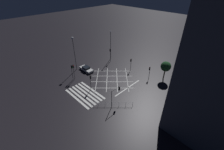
{
  "coord_description": "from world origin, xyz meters",
  "views": [
    {
      "loc": [
        23.6,
        -23.52,
        22.71
      ],
      "look_at": [
        0.0,
        0.0,
        1.22
      ],
      "focal_mm": 24.0,
      "sensor_mm": 36.0,
      "label": 1
    }
  ],
  "objects_px": {
    "traffic_light_median_north": "(131,62)",
    "street_lamp_east": "(73,45)",
    "traffic_light_sw_main": "(74,69)",
    "traffic_light_ne_main": "(150,70)",
    "traffic_light_median_south": "(90,79)",
    "traffic_light_sw_cross": "(72,69)",
    "waiting_car": "(86,69)",
    "street_tree_near": "(166,67)",
    "traffic_light_nw_cross": "(110,52)",
    "traffic_light_se_cross": "(116,93)",
    "street_lamp_west": "(111,42)"
  },
  "relations": [
    {
      "from": "traffic_light_ne_main",
      "to": "street_lamp_east",
      "type": "height_order",
      "value": "street_lamp_east"
    },
    {
      "from": "traffic_light_sw_cross",
      "to": "street_lamp_east",
      "type": "relative_size",
      "value": 0.44
    },
    {
      "from": "street_lamp_east",
      "to": "waiting_car",
      "type": "distance_m",
      "value": 7.55
    },
    {
      "from": "traffic_light_sw_main",
      "to": "street_tree_near",
      "type": "relative_size",
      "value": 0.87
    },
    {
      "from": "traffic_light_ne_main",
      "to": "street_tree_near",
      "type": "bearing_deg",
      "value": -141.43
    },
    {
      "from": "traffic_light_se_cross",
      "to": "traffic_light_median_south",
      "type": "height_order",
      "value": "traffic_light_se_cross"
    },
    {
      "from": "traffic_light_median_north",
      "to": "street_lamp_east",
      "type": "height_order",
      "value": "street_lamp_east"
    },
    {
      "from": "street_lamp_east",
      "to": "traffic_light_nw_cross",
      "type": "bearing_deg",
      "value": 71.97
    },
    {
      "from": "traffic_light_nw_cross",
      "to": "traffic_light_se_cross",
      "type": "height_order",
      "value": "traffic_light_nw_cross"
    },
    {
      "from": "traffic_light_median_south",
      "to": "traffic_light_nw_cross",
      "type": "bearing_deg",
      "value": 28.2
    },
    {
      "from": "traffic_light_se_cross",
      "to": "street_lamp_west",
      "type": "distance_m",
      "value": 21.93
    },
    {
      "from": "waiting_car",
      "to": "traffic_light_sw_cross",
      "type": "bearing_deg",
      "value": -76.71
    },
    {
      "from": "traffic_light_median_south",
      "to": "waiting_car",
      "type": "distance_m",
      "value": 9.41
    },
    {
      "from": "traffic_light_sw_cross",
      "to": "traffic_light_ne_main",
      "type": "relative_size",
      "value": 1.27
    },
    {
      "from": "street_lamp_west",
      "to": "traffic_light_ne_main",
      "type": "bearing_deg",
      "value": -3.03
    },
    {
      "from": "traffic_light_sw_main",
      "to": "traffic_light_ne_main",
      "type": "bearing_deg",
      "value": 47.23
    },
    {
      "from": "traffic_light_sw_cross",
      "to": "street_lamp_west",
      "type": "relative_size",
      "value": 0.46
    },
    {
      "from": "traffic_light_ne_main",
      "to": "traffic_light_sw_main",
      "type": "relative_size",
      "value": 0.77
    },
    {
      "from": "waiting_car",
      "to": "street_lamp_east",
      "type": "bearing_deg",
      "value": -150.86
    },
    {
      "from": "traffic_light_nw_cross",
      "to": "traffic_light_sw_cross",
      "type": "bearing_deg",
      "value": 2.13
    },
    {
      "from": "traffic_light_sw_main",
      "to": "street_lamp_west",
      "type": "relative_size",
      "value": 0.47
    },
    {
      "from": "traffic_light_se_cross",
      "to": "traffic_light_median_north",
      "type": "height_order",
      "value": "traffic_light_se_cross"
    },
    {
      "from": "traffic_light_median_north",
      "to": "waiting_car",
      "type": "height_order",
      "value": "traffic_light_median_north"
    },
    {
      "from": "street_tree_near",
      "to": "traffic_light_sw_cross",
      "type": "bearing_deg",
      "value": -134.2
    },
    {
      "from": "traffic_light_nw_cross",
      "to": "traffic_light_sw_main",
      "type": "relative_size",
      "value": 0.99
    },
    {
      "from": "traffic_light_median_north",
      "to": "street_tree_near",
      "type": "distance_m",
      "value": 9.61
    },
    {
      "from": "traffic_light_median_north",
      "to": "waiting_car",
      "type": "relative_size",
      "value": 0.81
    },
    {
      "from": "street_lamp_west",
      "to": "street_tree_near",
      "type": "bearing_deg",
      "value": 5.01
    },
    {
      "from": "traffic_light_sw_cross",
      "to": "traffic_light_se_cross",
      "type": "bearing_deg",
      "value": -85.32
    },
    {
      "from": "street_lamp_east",
      "to": "street_lamp_west",
      "type": "height_order",
      "value": "street_lamp_east"
    },
    {
      "from": "traffic_light_ne_main",
      "to": "traffic_light_sw_main",
      "type": "xyz_separation_m",
      "value": [
        -13.44,
        -14.53,
        0.72
      ]
    },
    {
      "from": "traffic_light_sw_cross",
      "to": "street_tree_near",
      "type": "relative_size",
      "value": 0.85
    },
    {
      "from": "traffic_light_nw_cross",
      "to": "traffic_light_sw_main",
      "type": "bearing_deg",
      "value": 3.47
    },
    {
      "from": "traffic_light_se_cross",
      "to": "street_lamp_west",
      "type": "bearing_deg",
      "value": 48.34
    },
    {
      "from": "traffic_light_nw_cross",
      "to": "street_tree_near",
      "type": "xyz_separation_m",
      "value": [
        17.35,
        3.0,
        0.63
      ]
    },
    {
      "from": "street_lamp_east",
      "to": "traffic_light_sw_main",
      "type": "bearing_deg",
      "value": -38.26
    },
    {
      "from": "traffic_light_nw_cross",
      "to": "traffic_light_median_south",
      "type": "distance_m",
      "value": 15.35
    },
    {
      "from": "traffic_light_se_cross",
      "to": "traffic_light_median_south",
      "type": "relative_size",
      "value": 1.08
    },
    {
      "from": "street_lamp_east",
      "to": "street_lamp_west",
      "type": "bearing_deg",
      "value": 79.28
    },
    {
      "from": "street_lamp_east",
      "to": "street_tree_near",
      "type": "relative_size",
      "value": 1.92
    },
    {
      "from": "traffic_light_se_cross",
      "to": "street_tree_near",
      "type": "distance_m",
      "value": 16.27
    },
    {
      "from": "traffic_light_se_cross",
      "to": "waiting_car",
      "type": "height_order",
      "value": "traffic_light_se_cross"
    },
    {
      "from": "street_lamp_west",
      "to": "street_tree_near",
      "type": "relative_size",
      "value": 1.84
    },
    {
      "from": "street_lamp_west",
      "to": "waiting_car",
      "type": "xyz_separation_m",
      "value": [
        0.48,
        -10.43,
        -5.2
      ]
    },
    {
      "from": "traffic_light_median_south",
      "to": "street_lamp_east",
      "type": "relative_size",
      "value": 0.41
    },
    {
      "from": "traffic_light_sw_cross",
      "to": "traffic_light_sw_main",
      "type": "relative_size",
      "value": 0.98
    },
    {
      "from": "traffic_light_sw_main",
      "to": "traffic_light_median_south",
      "type": "relative_size",
      "value": 1.11
    },
    {
      "from": "traffic_light_median_south",
      "to": "street_tree_near",
      "type": "relative_size",
      "value": 0.79
    },
    {
      "from": "traffic_light_sw_cross",
      "to": "street_lamp_west",
      "type": "bearing_deg",
      "value": 6.24
    },
    {
      "from": "street_lamp_east",
      "to": "street_tree_near",
      "type": "distance_m",
      "value": 25.11
    }
  ]
}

